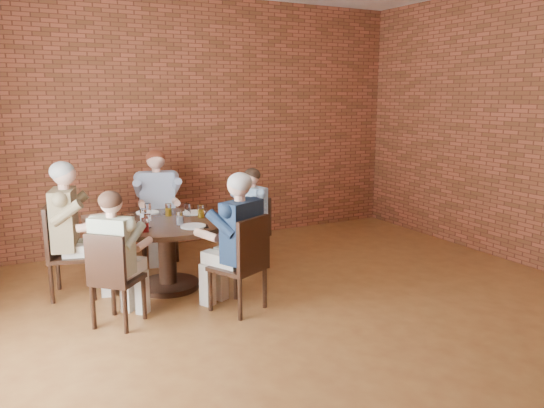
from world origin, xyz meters
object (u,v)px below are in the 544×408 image
chair_a (255,229)px  diner_b (158,206)px  dining_table (167,241)px  chair_c (63,247)px  diner_e (237,243)px  chair_d (113,276)px  smartphone (205,226)px  chair_b (158,217)px  diner_c (72,230)px  diner_a (250,219)px  chair_e (244,261)px  diner_d (116,259)px

chair_a → diner_b: 1.30m
diner_b → dining_table: bearing=-90.0°
chair_c → diner_e: bearing=-114.0°
chair_d → smartphone: (1.01, 0.34, 0.27)m
chair_d → smartphone: 1.10m
chair_b → diner_c: (-1.16, -0.93, 0.18)m
diner_a → diner_b: bearing=-145.9°
chair_b → smartphone: size_ratio=6.96×
chair_b → chair_c: bearing=-132.8°
diner_a → chair_e: diner_a is taller
diner_d → smartphone: 1.01m
diner_c → chair_e: bearing=-116.4°
diner_c → smartphone: (1.21, -0.67, 0.05)m
diner_a → chair_b: (-0.86, 0.97, -0.09)m
dining_table → chair_c: chair_c is taller
diner_a → diner_b: (-0.88, 0.87, 0.09)m
diner_a → chair_b: size_ratio=1.25×
dining_table → diner_d: (-0.67, -0.70, 0.10)m
chair_d → diner_d: 0.16m
diner_a → diner_c: diner_c is taller
diner_b → diner_d: bearing=-105.1°
chair_a → chair_b: (-0.93, 0.95, 0.04)m
diner_d → smartphone: (0.96, 0.29, 0.13)m
chair_c → diner_c: 0.20m
chair_c → diner_e: size_ratio=0.72×
diner_a → diner_e: bearing=-42.0°
diner_a → diner_e: 1.30m
chair_a → diner_b: size_ratio=0.63×
diner_b → diner_c: diner_c is taller
diner_e → chair_e: bearing=90.0°
chair_e → smartphone: bearing=-97.3°
diner_a → chair_d: 2.07m
diner_b → diner_e: (0.21, -1.99, -0.02)m
diner_e → smartphone: (-0.15, 0.48, 0.07)m
dining_table → chair_a: 1.19m
dining_table → diner_a: diner_a is taller
diner_d → chair_e: diner_d is taller
chair_c → chair_a: bearing=-76.1°
dining_table → chair_a: chair_a is taller
chair_a → diner_a: diner_a is taller
chair_a → diner_b: bearing=-143.4°
smartphone → diner_b: bearing=106.5°
chair_a → diner_d: 2.07m
dining_table → diner_c: (-0.92, 0.25, 0.18)m
chair_c → chair_e: bearing=-115.1°
diner_c → diner_e: bearing=-115.2°
diner_d → chair_c: bearing=-26.9°
diner_a → chair_d: (-1.82, -0.97, -0.12)m
chair_d → diner_e: (1.15, -0.14, 0.19)m
chair_a → chair_e: 1.40m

